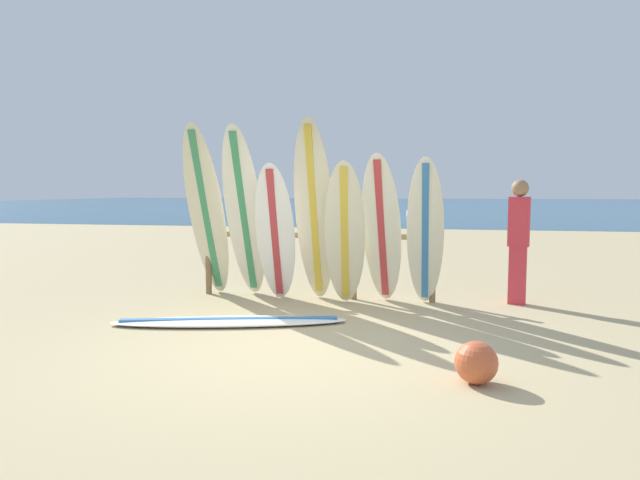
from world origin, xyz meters
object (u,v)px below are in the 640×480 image
surfboard_rack (316,252)px  small_boat_offshore (419,213)px  surfboard_leaning_center_left (275,233)px  beachgoer_standing (519,236)px  surfboard_leaning_center_right (345,233)px  surfboard_leaning_far_left (206,212)px  surfboard_leaning_right (382,230)px  surfboard_lying_on_sand (229,321)px  surfboard_leaning_far_right (425,233)px  surfboard_leaning_center (314,211)px  beach_ball (476,363)px  surfboard_leaning_left (244,214)px

surfboard_rack → small_boat_offshore: size_ratio=1.53×
surfboard_leaning_center_left → beachgoer_standing: size_ratio=1.14×
small_boat_offshore → surfboard_leaning_center_right: bearing=-90.9°
surfboard_leaning_center_left → beachgoer_standing: surfboard_leaning_center_left is taller
surfboard_leaning_far_left → surfboard_leaning_center_right: size_ratio=1.27×
surfboard_leaning_center_left → surfboard_leaning_far_left: bearing=171.3°
surfboard_leaning_right → surfboard_leaning_center_right: bearing=-170.7°
surfboard_leaning_right → surfboard_leaning_far_left: bearing=178.5°
surfboard_lying_on_sand → beachgoer_standing: bearing=28.5°
surfboard_leaning_center_left → beachgoer_standing: (3.38, 0.54, -0.03)m
surfboard_leaning_center_left → surfboard_leaning_far_right: (2.10, 0.04, 0.03)m
surfboard_leaning_center → beach_ball: surfboard_leaning_center is taller
surfboard_leaning_left → surfboard_leaning_center: bearing=2.0°
surfboard_rack → beach_ball: size_ratio=9.78×
surfboard_leaning_center_left → surfboard_leaning_right: bearing=3.7°
surfboard_leaning_center_right → beachgoer_standing: surfboard_leaning_center_right is taller
surfboard_leaning_center → surfboard_lying_on_sand: 2.12m
surfboard_leaning_center_left → small_boat_offshore: surfboard_leaning_center_left is taller
surfboard_leaning_far_right → beach_ball: size_ratio=5.71×
surfboard_leaning_center → small_boat_offshore: surfboard_leaning_center is taller
beachgoer_standing → small_boat_offshore: beachgoer_standing is taller
small_boat_offshore → beachgoer_standing: bearing=-85.5°
surfboard_leaning_left → small_boat_offshore: surfboard_leaning_left is taller
surfboard_leaning_far_right → beachgoer_standing: surfboard_leaning_far_right is taller
surfboard_leaning_center_left → surfboard_leaning_far_right: surfboard_leaning_far_right is taller
surfboard_leaning_left → surfboard_leaning_far_right: 2.61m
surfboard_leaning_center_right → small_boat_offshore: surfboard_leaning_center_right is taller
surfboard_leaning_center → surfboard_lying_on_sand: surfboard_leaning_center is taller
surfboard_leaning_far_left → surfboard_rack: bearing=9.0°
surfboard_lying_on_sand → beachgoer_standing: size_ratio=1.64×
surfboard_leaning_center_right → surfboard_leaning_right: surfboard_leaning_right is taller
surfboard_leaning_center → surfboard_lying_on_sand: (-0.71, -1.54, -1.27)m
surfboard_leaning_far_right → surfboard_lying_on_sand: bearing=-147.8°
surfboard_leaning_right → surfboard_leaning_far_right: surfboard_leaning_right is taller
surfboard_rack → surfboard_leaning_far_right: size_ratio=1.71×
surfboard_leaning_left → surfboard_lying_on_sand: size_ratio=0.88×
surfboard_lying_on_sand → beach_ball: 3.17m
surfboard_leaning_center_right → surfboard_lying_on_sand: (-1.18, -1.41, -0.97)m
surfboard_leaning_center_left → surfboard_leaning_center: bearing=15.3°
surfboard_leaning_far_left → surfboard_leaning_left: bearing=-5.5°
surfboard_leaning_center → small_boat_offshore: size_ratio=1.14×
surfboard_leaning_far_left → surfboard_leaning_right: 2.63m
surfboard_rack → surfboard_leaning_center_right: size_ratio=1.74×
surfboard_leaning_far_right → beach_ball: bearing=-81.0°
surfboard_leaning_right → surfboard_rack: bearing=161.9°
small_boat_offshore → surfboard_leaning_center_left: bearing=-93.1°
beachgoer_standing → surfboard_lying_on_sand: bearing=-151.5°
surfboard_leaning_far_right → surfboard_leaning_left: bearing=178.5°
surfboard_leaning_center_left → surfboard_leaning_left: bearing=167.5°
surfboard_rack → beachgoer_standing: bearing=2.3°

